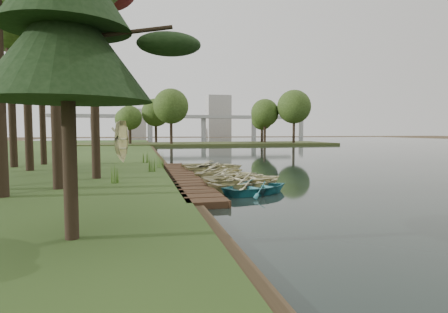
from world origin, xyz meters
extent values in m
plane|color=#3D2F1D|center=(0.00, 0.00, 0.00)|extent=(300.00, 300.00, 0.00)
cube|color=black|center=(30.00, 20.00, 0.03)|extent=(130.00, 200.00, 0.05)
cube|color=#392516|center=(-1.60, 0.00, 0.15)|extent=(1.60, 16.00, 0.30)
cube|color=#3A431E|center=(8.00, 50.00, 0.23)|extent=(50.00, 14.00, 0.45)
cylinder|color=black|center=(-15.33, 50.00, 2.85)|extent=(0.50, 0.50, 4.80)
sphere|color=#314818|center=(-15.33, 50.00, 6.45)|extent=(5.60, 5.60, 5.60)
cylinder|color=black|center=(-8.67, 50.00, 2.85)|extent=(0.50, 0.50, 4.80)
sphere|color=#314818|center=(-8.67, 50.00, 6.45)|extent=(5.60, 5.60, 5.60)
cylinder|color=black|center=(-2.00, 50.00, 2.85)|extent=(0.50, 0.50, 4.80)
sphere|color=#314818|center=(-2.00, 50.00, 6.45)|extent=(5.60, 5.60, 5.60)
cylinder|color=black|center=(4.67, 50.00, 2.85)|extent=(0.50, 0.50, 4.80)
sphere|color=#314818|center=(4.67, 50.00, 6.45)|extent=(5.60, 5.60, 5.60)
cylinder|color=black|center=(11.33, 50.00, 2.85)|extent=(0.50, 0.50, 4.80)
sphere|color=#314818|center=(11.33, 50.00, 6.45)|extent=(5.60, 5.60, 5.60)
cylinder|color=black|center=(18.00, 50.00, 2.85)|extent=(0.50, 0.50, 4.80)
sphere|color=#314818|center=(18.00, 50.00, 6.45)|extent=(5.60, 5.60, 5.60)
cylinder|color=black|center=(24.67, 50.00, 2.85)|extent=(0.50, 0.50, 4.80)
sphere|color=#314818|center=(24.67, 50.00, 6.45)|extent=(5.60, 5.60, 5.60)
cube|color=#A5A5A0|center=(10.00, 120.00, 8.00)|extent=(90.00, 4.00, 1.20)
cylinder|color=#A5A5A0|center=(-20.00, 120.00, 4.00)|extent=(1.80, 1.80, 8.00)
cylinder|color=#A5A5A0|center=(0.00, 120.00, 4.00)|extent=(1.80, 1.80, 8.00)
cylinder|color=#A5A5A0|center=(20.00, 120.00, 4.00)|extent=(1.80, 1.80, 8.00)
cylinder|color=#A5A5A0|center=(40.00, 120.00, 4.00)|extent=(1.80, 1.80, 8.00)
cylinder|color=#A5A5A0|center=(60.00, 120.00, 4.00)|extent=(1.80, 1.80, 8.00)
cube|color=#A5A5A0|center=(30.00, 140.00, 9.00)|extent=(10.00, 8.00, 18.00)
cube|color=#A5A5A0|center=(-5.00, 145.00, 6.00)|extent=(8.00, 8.00, 12.00)
imported|color=teal|center=(1.10, -5.25, 0.39)|extent=(3.93, 3.41, 0.68)
imported|color=beige|center=(0.90, -4.12, 0.44)|extent=(4.35, 3.64, 0.77)
imported|color=beige|center=(1.09, -3.16, 0.47)|extent=(4.48, 3.55, 0.83)
imported|color=beige|center=(0.95, -1.90, 0.42)|extent=(4.11, 3.39, 0.74)
imported|color=beige|center=(0.81, -0.33, 0.42)|extent=(4.09, 3.39, 0.73)
imported|color=beige|center=(0.97, 1.15, 0.36)|extent=(3.61, 3.18, 0.62)
imported|color=beige|center=(0.72, 2.19, 0.40)|extent=(3.99, 3.40, 0.70)
imported|color=beige|center=(0.90, 3.45, 0.46)|extent=(4.21, 3.23, 0.81)
imported|color=beige|center=(0.82, 4.63, 0.45)|extent=(4.61, 3.93, 0.81)
imported|color=beige|center=(-5.27, 9.25, 0.64)|extent=(4.00, 3.59, 0.68)
cylinder|color=black|center=(-7.43, -3.58, 5.12)|extent=(0.43, 0.43, 9.65)
cylinder|color=black|center=(-6.22, -0.19, 5.40)|extent=(0.44, 0.44, 10.20)
cylinder|color=black|center=(-10.74, 4.78, 6.25)|extent=(0.48, 0.48, 11.89)
cylinder|color=black|center=(-8.43, 2.82, 5.57)|extent=(0.45, 0.45, 10.53)
cylinder|color=black|center=(-12.45, 7.48, 6.42)|extent=(0.48, 0.48, 12.25)
cylinder|color=black|center=(-10.94, 9.21, 5.16)|extent=(0.43, 0.43, 9.73)
ellipsoid|color=#314818|center=(-10.94, 9.21, 10.03)|extent=(4.00, 4.00, 3.40)
cylinder|color=black|center=(-5.55, -11.67, 2.16)|extent=(0.32, 0.32, 3.73)
cone|color=black|center=(-5.55, -11.67, 4.79)|extent=(3.80, 3.80, 2.60)
cone|color=#3F661E|center=(-5.12, -2.37, 0.79)|extent=(0.60, 0.60, 0.97)
cone|color=#3F661E|center=(-3.26, 2.52, 0.74)|extent=(0.60, 0.60, 0.87)
cone|color=#3F661E|center=(-2.60, 5.04, 0.83)|extent=(0.60, 0.60, 1.06)
cone|color=#3F661E|center=(-3.47, 9.08, 0.73)|extent=(0.60, 0.60, 0.85)
camera|label=1|loc=(-3.98, -20.85, 2.83)|focal=30.00mm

